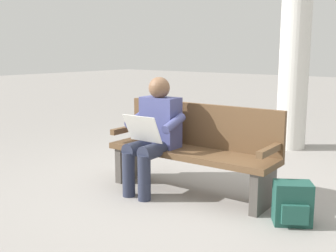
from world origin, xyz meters
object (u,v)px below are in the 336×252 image
at_px(bench_near, 194,148).
at_px(support_pillar, 296,32).
at_px(backpack, 292,204).
at_px(person_seated, 154,131).

distance_m(bench_near, support_pillar, 2.80).
xyz_separation_m(backpack, support_pillar, (1.12, -2.69, 1.52)).
bearing_deg(person_seated, bench_near, -145.27).
bearing_deg(backpack, person_seated, 2.48).
bearing_deg(bench_near, backpack, 168.63).
bearing_deg(support_pillar, person_seated, 82.81).
relative_size(person_seated, backpack, 3.17).
relative_size(bench_near, support_pillar, 0.54).
distance_m(backpack, support_pillar, 3.29).
height_order(backpack, support_pillar, support_pillar).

